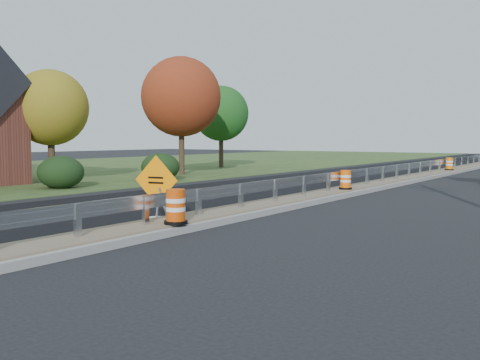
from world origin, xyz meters
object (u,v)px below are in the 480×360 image
Objects in this scene: barrel_median_mid at (346,180)px; barrel_median_far at (449,164)px; barrel_median_near at (176,207)px; caution_sign at (157,206)px.

barrel_median_far is (0.08, 16.13, 0.01)m from barrel_median_mid.
barrel_median_near reaches higher than barrel_median_far.
caution_sign reaches higher than barrel_median_mid.
barrel_median_mid is at bearing 72.79° from caution_sign.
caution_sign is 2.19× the size of barrel_median_near.
caution_sign is at bearing -92.69° from barrel_median_far.
barrel_median_mid is (1.14, 9.78, 0.13)m from caution_sign.
caution_sign reaches higher than barrel_median_far.
barrel_median_near is 26.74m from barrel_median_far.
barrel_median_mid is at bearing 91.66° from barrel_median_near.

